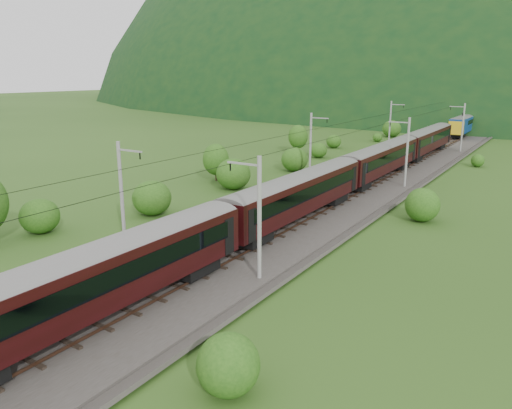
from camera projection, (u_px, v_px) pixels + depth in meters
The scene contains 14 objects.
ground at pixel (186, 263), 35.77m from camera, with size 600.00×600.00×0.00m, color #2A4A17.
railbed at pixel (260, 226), 43.88m from camera, with size 14.00×220.00×0.30m, color #38332D.
track_left at pixel (238, 219), 45.07m from camera, with size 2.40×220.00×0.27m.
track_right at pixel (284, 228), 42.57m from camera, with size 2.40×220.00×0.27m.
catenary_left at pixel (311, 143), 63.87m from camera, with size 2.54×192.28×8.00m.
catenary_right at pixel (406, 151), 57.49m from camera, with size 2.54×192.28×8.00m.
overhead_wires at pixel (260, 147), 42.10m from camera, with size 4.83×198.00×0.03m.
mountain_ridge at pixel (337, 92), 342.57m from camera, with size 336.00×280.00×132.00m, color #113317.
train at pixel (346, 168), 52.54m from camera, with size 2.89×137.78×5.03m.
hazard_post_near at pixel (419, 145), 86.31m from camera, with size 0.17×0.17×1.60m, color red.
hazard_post_far at pixel (353, 179), 59.42m from camera, with size 0.15×0.15×1.38m, color red.
signal at pixel (408, 136), 93.72m from camera, with size 0.27×0.27×2.41m.
vegetation_left at pixel (194, 175), 56.07m from camera, with size 12.29×144.26×5.89m.
vegetation_right at pixel (374, 251), 34.53m from camera, with size 5.31×95.61×2.81m.
Camera 1 is at (22.27, -25.53, 13.23)m, focal length 35.00 mm.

